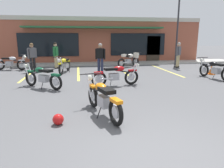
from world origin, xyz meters
TOP-DOWN VIEW (x-y plane):
  - ground_plane at (0.00, 4.03)m, footprint 80.00×80.00m
  - sidewalk_kerb at (0.00, 12.53)m, footprint 22.00×1.80m
  - brick_storefront_building at (0.00, 16.19)m, footprint 17.10×7.13m
  - painted_stall_lines at (0.00, 8.93)m, footprint 8.10×4.80m
  - motorcycle_foreground_classic at (-0.72, 2.11)m, footprint 0.95×2.06m
  - motorcycle_red_sportbike at (2.19, 10.78)m, footprint 1.84×1.40m
  - motorcycle_black_cruiser at (0.23, 5.33)m, footprint 2.10×0.78m
  - motorcycle_blue_standard at (-5.44, 10.60)m, footprint 2.06×0.91m
  - motorcycle_green_cafe_racer at (-2.76, 5.45)m, footprint 1.74×1.55m
  - motorcycle_orange_scrambler at (5.26, 6.07)m, footprint 0.74×2.10m
  - motorcycle_cream_vintage at (-2.10, 9.02)m, footprint 0.81×2.08m
  - person_in_black_shirt at (-3.95, 9.70)m, footprint 0.51×0.48m
  - person_in_shorts_foreground at (-0.08, 8.53)m, footprint 0.58×0.40m
  - person_by_back_row at (-2.73, 10.88)m, footprint 0.35×0.61m
  - person_near_building at (5.32, 10.00)m, footprint 0.51×0.48m
  - helmet_on_pavement at (-1.82, 1.66)m, footprint 0.26×0.26m
  - traffic_cone at (5.87, 7.18)m, footprint 0.34×0.34m
  - parking_lot_lamp_post at (5.85, 11.32)m, footprint 0.24×0.76m

SIDE VIEW (x-z plane):
  - ground_plane at x=0.00m, z-range 0.00..0.00m
  - painted_stall_lines at x=0.00m, z-range 0.00..0.01m
  - sidewalk_kerb at x=0.00m, z-range 0.00..0.14m
  - helmet_on_pavement at x=-1.82m, z-range 0.00..0.26m
  - traffic_cone at x=5.87m, z-range -0.01..0.52m
  - motorcycle_foreground_classic at x=-0.72m, z-range -0.03..0.95m
  - motorcycle_black_cruiser at x=0.23m, z-range -0.03..0.95m
  - motorcycle_blue_standard at x=-5.44m, z-range -0.03..0.95m
  - motorcycle_green_cafe_racer at x=-2.76m, z-range -0.03..0.95m
  - motorcycle_orange_scrambler at x=5.26m, z-range -0.03..0.95m
  - motorcycle_cream_vintage at x=-2.10m, z-range -0.03..0.95m
  - motorcycle_red_sportbike at x=2.19m, z-range 0.04..1.02m
  - person_in_black_shirt at x=-3.95m, z-range 0.11..1.79m
  - person_in_shorts_foreground at x=-0.08m, z-range 0.11..1.79m
  - person_by_back_row at x=-2.73m, z-range 0.11..1.79m
  - person_near_building at x=5.32m, z-range 0.11..1.79m
  - brick_storefront_building at x=0.00m, z-range 0.00..3.51m
  - parking_lot_lamp_post at x=5.85m, z-range 0.73..5.68m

